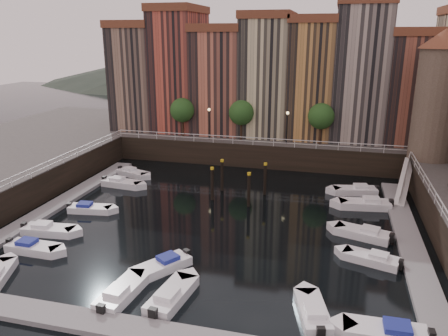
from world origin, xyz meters
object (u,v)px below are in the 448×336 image
(mooring_pilings, at_px, (237,182))
(boat_left_0, at_px, (33,248))
(corner_tower, at_px, (438,94))
(boat_left_2, at_px, (89,209))
(gangway, at_px, (405,179))
(boat_left_1, at_px, (48,230))

(mooring_pilings, height_order, boat_left_0, mooring_pilings)
(corner_tower, height_order, boat_left_2, corner_tower)
(gangway, bearing_deg, boat_left_2, -158.02)
(mooring_pilings, xyz_separation_m, boat_left_1, (-13.56, -12.41, -1.29))
(boat_left_0, height_order, boat_left_2, boat_left_0)
(corner_tower, relative_size, gangway, 1.66)
(corner_tower, bearing_deg, boat_left_1, -147.00)
(mooring_pilings, bearing_deg, boat_left_0, -129.43)
(boat_left_0, bearing_deg, boat_left_1, 106.11)
(boat_left_0, bearing_deg, corner_tower, 38.25)
(boat_left_0, relative_size, boat_left_1, 0.95)
(gangway, height_order, boat_left_1, gangway)
(boat_left_1, relative_size, boat_left_2, 1.08)
(boat_left_1, bearing_deg, mooring_pilings, 36.63)
(gangway, bearing_deg, corner_tower, 57.20)
(boat_left_1, xyz_separation_m, boat_left_2, (0.84, 5.16, -0.03))
(corner_tower, relative_size, mooring_pilings, 2.61)
(gangway, xyz_separation_m, boat_left_2, (-29.44, -11.89, -1.59))
(gangway, height_order, boat_left_2, gangway)
(gangway, height_order, boat_left_0, gangway)
(boat_left_1, bearing_deg, boat_left_2, 74.97)
(corner_tower, xyz_separation_m, gangway, (-2.90, -4.50, -8.28))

